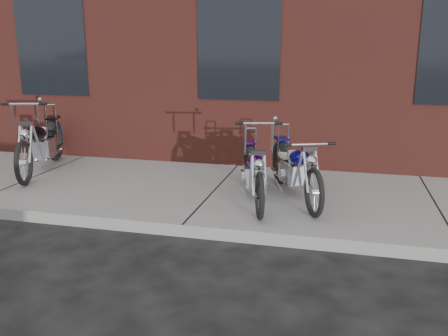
# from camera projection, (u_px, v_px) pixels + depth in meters

# --- Properties ---
(ground) EXTENTS (120.00, 120.00, 0.00)m
(ground) POSITION_uv_depth(u_px,v_px,m) (182.00, 237.00, 5.53)
(ground) COLOR black
(ground) RESTS_ON ground
(sidewalk) EXTENTS (22.00, 3.00, 0.15)m
(sidewalk) POSITION_uv_depth(u_px,v_px,m) (216.00, 194.00, 6.92)
(sidewalk) COLOR #989898
(sidewalk) RESTS_ON ground
(chopper_purple) EXTENTS (0.71, 1.98, 1.14)m
(chopper_purple) POSITION_uv_depth(u_px,v_px,m) (254.00, 173.00, 6.35)
(chopper_purple) COLOR black
(chopper_purple) RESTS_ON sidewalk
(chopper_blue) EXTENTS (0.92, 1.99, 0.92)m
(chopper_blue) POSITION_uv_depth(u_px,v_px,m) (295.00, 170.00, 6.45)
(chopper_blue) COLOR black
(chopper_blue) RESTS_ON sidewalk
(chopper_third) EXTENTS (0.90, 2.29, 1.21)m
(chopper_third) POSITION_uv_depth(u_px,v_px,m) (42.00, 145.00, 7.87)
(chopper_third) COLOR black
(chopper_third) RESTS_ON sidewalk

